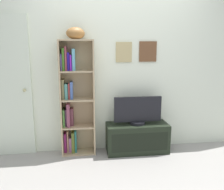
{
  "coord_description": "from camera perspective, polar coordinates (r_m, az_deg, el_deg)",
  "views": [
    {
      "loc": [
        -0.54,
        -2.29,
        1.52
      ],
      "look_at": [
        -0.13,
        0.85,
        0.88
      ],
      "focal_mm": 37.88,
      "sensor_mm": 36.0,
      "label": 1
    }
  ],
  "objects": [
    {
      "name": "door",
      "position": [
        3.57,
        -24.89,
        1.64
      ],
      "size": [
        0.77,
        0.09,
        1.96
      ],
      "color": "silver",
      "rests_on": "ground"
    },
    {
      "name": "football",
      "position": [
        3.27,
        -8.78,
        14.51
      ],
      "size": [
        0.31,
        0.28,
        0.16
      ],
      "primitive_type": "ellipsoid",
      "rotation": [
        0.0,
        0.0,
        0.54
      ],
      "color": "brown",
      "rests_on": "bookshelf"
    },
    {
      "name": "television",
      "position": [
        3.43,
        6.22,
        -3.83
      ],
      "size": [
        0.69,
        0.22,
        0.41
      ],
      "color": "black",
      "rests_on": "tv_stand"
    },
    {
      "name": "back_wall",
      "position": [
        3.47,
        1.48,
        6.86
      ],
      "size": [
        4.8,
        0.08,
        2.48
      ],
      "color": "silver",
      "rests_on": "ground"
    },
    {
      "name": "ground",
      "position": [
        2.81,
        5.19,
        -21.81
      ],
      "size": [
        5.2,
        5.2,
        0.04
      ],
      "primitive_type": "cube",
      "color": "#999591"
    },
    {
      "name": "tv_stand",
      "position": [
        3.55,
        6.08,
        -10.22
      ],
      "size": [
        0.9,
        0.36,
        0.42
      ],
      "color": "black",
      "rests_on": "ground"
    },
    {
      "name": "bookshelf",
      "position": [
        3.38,
        -9.22,
        -1.26
      ],
      "size": [
        0.47,
        0.24,
        1.62
      ],
      "color": "tan",
      "rests_on": "ground"
    }
  ]
}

